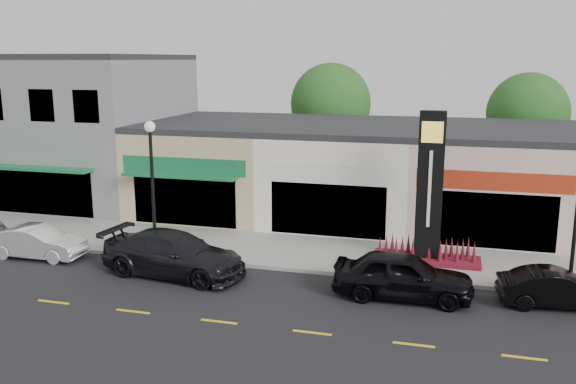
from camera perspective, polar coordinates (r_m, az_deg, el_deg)
name	(u,v)px	position (r m, az deg, el deg)	size (l,w,h in m)	color
ground	(332,296)	(21.50, 4.11, -9.70)	(120.00, 120.00, 0.00)	black
sidewalk	(352,256)	(25.50, 6.02, -5.96)	(52.00, 4.30, 0.15)	gray
curb	(342,274)	(23.40, 5.12, -7.65)	(52.00, 0.20, 0.15)	gray
building_grey_2story	(69,127)	(38.11, -19.79, 5.74)	(12.00, 10.95, 8.30)	slate
shop_beige	(221,164)	(33.84, -6.24, 2.66)	(7.00, 10.85, 4.80)	#CAB981
shop_cream	(347,170)	(31.99, 5.53, 2.11)	(7.00, 10.01, 4.80)	silver
shop_pink_w	(487,176)	(31.61, 18.13, 1.42)	(7.00, 10.01, 4.80)	beige
tree_rear_west	(331,104)	(39.94, 4.02, 8.25)	(5.20, 5.20, 7.83)	#382619
tree_rear_mid	(528,113)	(39.43, 21.51, 6.89)	(4.80, 4.80, 7.29)	#382619
lamp_west_near	(152,174)	(25.42, -12.61, 1.67)	(0.44, 0.44, 5.47)	black
pylon_sign	(429,210)	(24.48, 13.02, -1.64)	(4.20, 1.30, 6.00)	maroon
car_white_van	(37,242)	(27.23, -22.40, -4.36)	(4.03, 1.41, 1.33)	white
car_dark_sedan	(174,254)	(23.59, -10.63, -5.73)	(5.67, 2.30, 1.65)	black
car_black_sedan	(403,275)	(21.39, 10.71, -7.68)	(4.75, 1.91, 1.62)	black
car_black_conv	(558,289)	(22.25, 23.94, -8.27)	(3.81, 1.33, 1.26)	black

